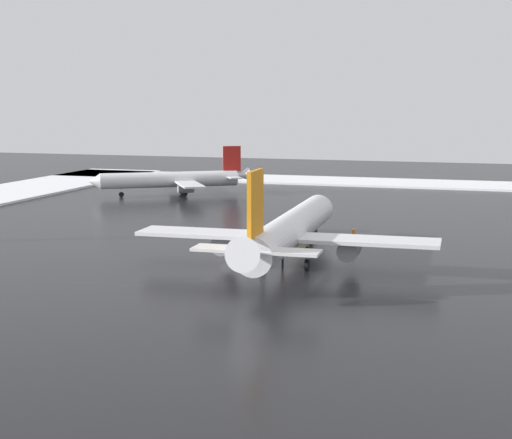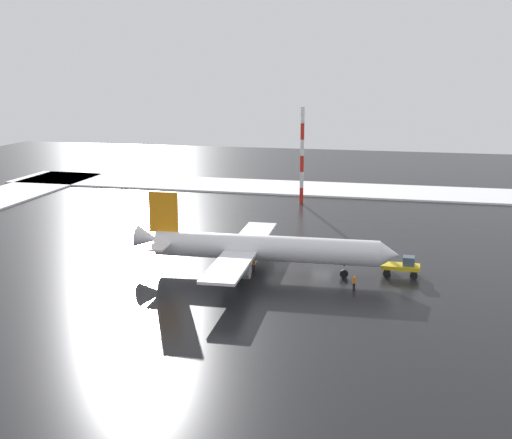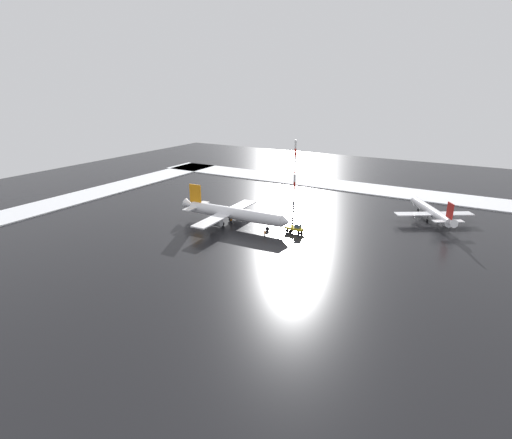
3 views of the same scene
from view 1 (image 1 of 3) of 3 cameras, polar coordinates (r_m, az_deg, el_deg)
ground_plane at (r=81.21m, az=-1.69°, el=-2.01°), size 240.00×240.00×0.00m
snow_bank_left at (r=145.62m, az=6.81°, el=2.76°), size 14.00×116.00×0.35m
airplane_foreground_jet at (r=71.91m, az=2.46°, el=-0.78°), size 33.05×27.37×9.82m
airplane_distant_tail at (r=125.46m, az=-6.02°, el=2.91°), size 19.84×23.14×7.71m
pushback_tug at (r=89.58m, az=3.53°, el=-0.18°), size 4.64×2.38×2.50m
ground_crew_beside_wing at (r=83.12m, az=7.11°, el=-1.14°), size 0.36×0.36×1.71m
ground_crew_mid_apron at (r=71.73m, az=1.95°, el=-2.65°), size 0.36×0.36×1.71m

